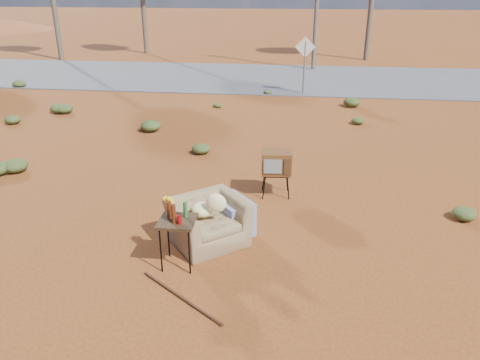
# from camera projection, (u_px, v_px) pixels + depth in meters

# --- Properties ---
(ground) EXTENTS (140.00, 140.00, 0.00)m
(ground) POSITION_uv_depth(u_px,v_px,m) (211.00, 255.00, 7.68)
(ground) COLOR brown
(ground) RESTS_ON ground
(highway) EXTENTS (140.00, 7.00, 0.04)m
(highway) POSITION_uv_depth(u_px,v_px,m) (270.00, 78.00, 21.35)
(highway) COLOR #565659
(highway) RESTS_ON ground
(armchair) EXTENTS (1.52, 1.58, 1.05)m
(armchair) POSITION_uv_depth(u_px,v_px,m) (213.00, 215.00, 7.93)
(armchair) COLOR olive
(armchair) RESTS_ON ground
(tv_unit) EXTENTS (0.64, 0.54, 0.97)m
(tv_unit) POSITION_uv_depth(u_px,v_px,m) (276.00, 163.00, 9.53)
(tv_unit) COLOR black
(tv_unit) RESTS_ON ground
(side_table) EXTENTS (0.56, 0.56, 1.11)m
(side_table) POSITION_uv_depth(u_px,v_px,m) (175.00, 217.00, 7.13)
(side_table) COLOR #332412
(side_table) RESTS_ON ground
(rusty_bar) EXTENTS (1.39, 1.06, 0.05)m
(rusty_bar) POSITION_uv_depth(u_px,v_px,m) (181.00, 297.00, 6.63)
(rusty_bar) COLOR #522A16
(rusty_bar) RESTS_ON ground
(road_sign) EXTENTS (0.78, 0.06, 2.19)m
(road_sign) POSITION_uv_depth(u_px,v_px,m) (305.00, 55.00, 17.86)
(road_sign) COLOR brown
(road_sign) RESTS_ON ground
(scrub_patch) EXTENTS (17.49, 8.07, 0.33)m
(scrub_patch) POSITION_uv_depth(u_px,v_px,m) (210.00, 154.00, 11.74)
(scrub_patch) COLOR #445224
(scrub_patch) RESTS_ON ground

